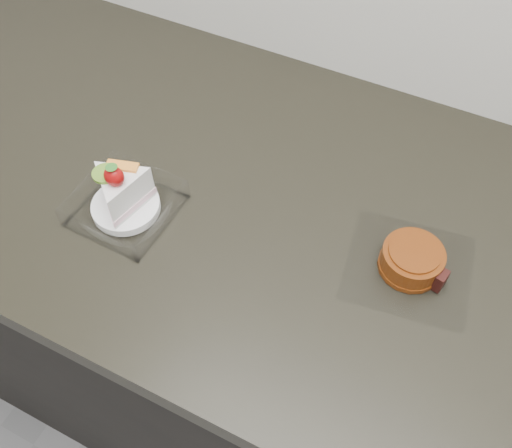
% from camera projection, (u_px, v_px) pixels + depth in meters
% --- Properties ---
extents(counter, '(2.04, 0.64, 0.90)m').
position_uv_depth(counter, '(342.00, 369.00, 1.14)').
color(counter, black).
rests_on(counter, ground).
extents(cake_tray, '(0.14, 0.14, 0.10)m').
position_uv_depth(cake_tray, '(124.00, 199.00, 0.79)').
color(cake_tray, white).
rests_on(cake_tray, counter).
extents(mooncake_wrap, '(0.18, 0.17, 0.04)m').
position_uv_depth(mooncake_wrap, '(412.00, 262.00, 0.74)').
color(mooncake_wrap, white).
rests_on(mooncake_wrap, counter).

